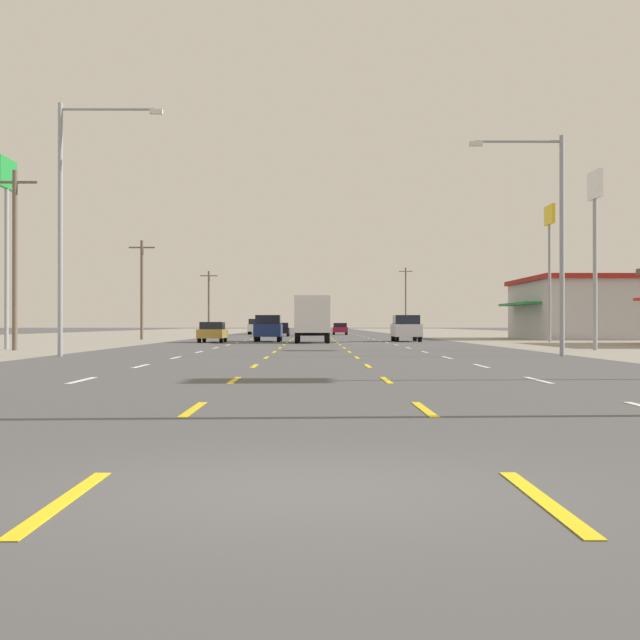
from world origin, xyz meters
The scene contains 22 objects.
ground_plane centered at (0.00, 66.00, 0.00)m, with size 572.00×572.00×0.00m, color #4C4C4F.
lot_apron_right centered at (24.75, 66.00, 0.00)m, with size 28.00×440.00×0.01m, color gray.
lane_markings centered at (0.00, 104.50, 0.01)m, with size 10.64×227.60×0.01m.
signal_span_wire centered at (0.02, 6.37, 5.96)m, with size 25.65×0.52×9.92m.
box_truck_center_turn_nearest centered at (0.00, 59.42, 1.84)m, with size 2.40×7.20×3.23m.
sedan_far_left_near centered at (-7.13, 60.83, 0.76)m, with size 1.80×4.50×1.46m.
suv_inner_left_mid centered at (-3.30, 64.40, 1.03)m, with size 1.98×4.90×1.98m.
suv_far_right_midfar centered at (7.06, 64.43, 1.03)m, with size 1.98×4.90×1.98m.
sedan_inner_left_far centered at (-3.40, 94.90, 0.76)m, with size 1.80×4.50×1.46m.
sedan_center_turn_farther centered at (-0.23, 102.93, 0.76)m, with size 1.80×4.50×1.46m.
sedan_inner_right_farthest centered at (3.36, 110.37, 0.76)m, with size 1.80×4.50×1.46m.
suv_far_left_distant_a centered at (-7.15, 113.89, 1.03)m, with size 1.98×4.90×1.98m.
storefront_right_row_2 centered at (23.23, 77.12, 2.72)m, with size 10.21×16.90×5.40m.
pole_sign_left_row_1 centered at (-15.89, 42.32, 7.76)m, with size 0.24×2.76×9.93m.
pole_sign_right_row_1 centered at (14.13, 40.09, 6.65)m, with size 0.24×1.95×8.95m.
pole_sign_right_row_2 centered at (17.36, 62.31, 7.62)m, with size 0.24×2.44×10.01m.
streetlight_left_row_0 centered at (-9.74, 31.16, 5.91)m, with size 4.23×0.26×10.24m.
streetlight_right_row_0 centered at (9.75, 31.16, 5.20)m, with size 3.86×0.26×8.96m.
utility_pole_left_row_0 centered at (-14.69, 39.85, 4.65)m, with size 2.20×0.26×8.92m.
utility_pole_left_row_1 centered at (-14.45, 73.53, 4.39)m, with size 2.20×0.26×8.40m.
utility_pole_left_row_2 centered at (-13.09, 113.07, 4.19)m, with size 2.20×0.26×8.01m.
utility_pole_right_row_3 centered at (15.05, 147.18, 5.43)m, with size 2.20×0.26×10.47m.
Camera 1 is at (0.07, -7.48, 1.29)m, focal length 53.74 mm.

